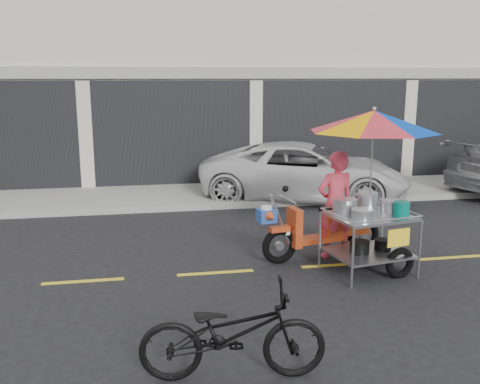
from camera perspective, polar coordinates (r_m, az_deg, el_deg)
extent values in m
plane|color=black|center=(8.93, 10.31, -7.68)|extent=(90.00, 90.00, 0.00)
cube|color=gray|center=(13.99, 2.47, 0.12)|extent=(45.00, 3.00, 0.15)
cube|color=beige|center=(18.61, -0.91, 15.29)|extent=(36.00, 8.00, 8.00)
cube|color=black|center=(14.71, 1.69, 6.15)|extent=(35.28, 0.06, 2.90)
cube|color=gray|center=(14.61, 1.75, 12.59)|extent=(36.00, 0.12, 0.30)
cube|color=gold|center=(8.93, 10.31, -7.65)|extent=(42.00, 0.10, 0.01)
imported|color=silver|center=(13.33, 6.91, 2.20)|extent=(5.58, 3.94, 1.41)
imported|color=black|center=(5.53, -0.79, -14.82)|extent=(1.94, 0.86, 0.99)
torus|color=black|center=(8.79, 4.22, -5.76)|extent=(0.62, 0.23, 0.61)
torus|color=black|center=(9.55, 13.02, -4.57)|extent=(0.62, 0.23, 0.61)
cylinder|color=#9EA0A5|center=(8.79, 4.22, -5.76)|extent=(0.16, 0.09, 0.15)
cylinder|color=#9EA0A5|center=(9.55, 13.02, -4.57)|extent=(0.16, 0.09, 0.15)
cube|color=#BC4019|center=(8.71, 4.25, -3.95)|extent=(0.36, 0.19, 0.09)
cylinder|color=#9EA0A5|center=(8.66, 4.27, -2.93)|extent=(0.39, 0.12, 0.86)
cube|color=#BC4019|center=(8.82, 5.83, -3.77)|extent=(0.19, 0.38, 0.64)
cube|color=#BC4019|center=(9.11, 8.52, -4.94)|extent=(0.90, 0.45, 0.09)
cube|color=#BC4019|center=(9.28, 11.18, -3.14)|extent=(0.84, 0.42, 0.43)
cube|color=black|center=(9.16, 10.67, -1.72)|extent=(0.73, 0.38, 0.11)
cylinder|color=#9EA0A5|center=(8.64, 5.08, -0.79)|extent=(0.14, 0.59, 0.04)
sphere|color=black|center=(8.83, 4.87, 0.35)|extent=(0.11, 0.11, 0.11)
cylinder|color=white|center=(8.78, 5.01, -4.33)|extent=(0.15, 0.15, 0.05)
cube|color=#264594|center=(8.55, 2.85, -2.53)|extent=(0.32, 0.28, 0.21)
cylinder|color=white|center=(8.52, 2.86, -1.69)|extent=(0.20, 0.20, 0.05)
cone|color=#BC4019|center=(8.38, 3.34, -2.68)|extent=(0.23, 0.27, 0.19)
torus|color=black|center=(8.53, 16.68, -7.27)|extent=(0.50, 0.19, 0.49)
cylinder|color=#9EA0A5|center=(7.88, 11.93, -6.97)|extent=(0.04, 0.04, 0.91)
cylinder|color=#9EA0A5|center=(8.66, 8.51, -5.06)|extent=(0.04, 0.04, 0.91)
cylinder|color=#9EA0A5|center=(8.55, 18.63, -5.83)|extent=(0.04, 0.04, 0.91)
cylinder|color=#9EA0A5|center=(9.27, 14.90, -4.18)|extent=(0.04, 0.04, 0.91)
cube|color=#9EA0A5|center=(8.61, 13.49, -6.31)|extent=(1.33, 1.16, 0.03)
cube|color=#9EA0A5|center=(8.45, 13.69, -2.52)|extent=(1.33, 1.16, 0.04)
cylinder|color=#9EA0A5|center=(8.05, 15.63, -2.88)|extent=(1.16, 0.24, 0.03)
cylinder|color=#9EA0A5|center=(8.82, 11.96, -1.39)|extent=(1.16, 0.24, 0.03)
cylinder|color=#9EA0A5|center=(8.12, 10.27, -2.49)|extent=(0.20, 0.95, 0.03)
cylinder|color=#9EA0A5|center=(8.77, 16.89, -1.73)|extent=(0.20, 0.95, 0.03)
cylinder|color=#9EA0A5|center=(8.99, 11.78, -5.43)|extent=(0.19, 0.80, 0.04)
cylinder|color=#9EA0A5|center=(8.85, 11.93, -2.13)|extent=(0.19, 0.80, 0.04)
cube|color=yellow|center=(8.20, 16.56, -4.69)|extent=(0.37, 0.09, 0.27)
cylinder|color=#B7B7BC|center=(8.42, 11.11, -1.55)|extent=(0.43, 0.43, 0.21)
cylinder|color=#B7B7BC|center=(8.66, 13.46, -1.08)|extent=(0.36, 0.36, 0.27)
cylinder|color=#B7B7BC|center=(8.69, 15.74, -1.51)|extent=(0.36, 0.36, 0.17)
cylinder|color=#B7B7BC|center=(8.12, 12.92, -2.42)|extent=(0.38, 0.38, 0.13)
cylinder|color=#026456|center=(8.42, 16.87, -1.78)|extent=(0.27, 0.27, 0.24)
cylinder|color=black|center=(8.49, 12.63, -5.74)|extent=(0.35, 0.35, 0.19)
cylinder|color=black|center=(8.73, 14.99, -5.44)|extent=(0.30, 0.30, 0.17)
cylinder|color=#9EA0A5|center=(8.40, 13.86, 2.98)|extent=(0.03, 0.03, 1.60)
sphere|color=#9EA0A5|center=(8.31, 14.15, 8.59)|extent=(0.06, 0.06, 0.06)
imported|color=#DC3A4E|center=(9.09, 10.11, -1.34)|extent=(0.73, 0.55, 1.81)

